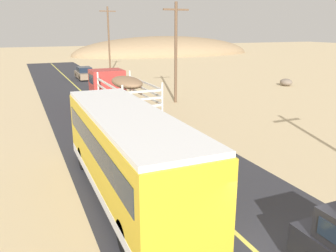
{
  "coord_description": "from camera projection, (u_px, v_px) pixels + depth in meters",
  "views": [
    {
      "loc": [
        -5.59,
        -6.28,
        6.06
      ],
      "look_at": [
        0.0,
        6.63,
        2.07
      ],
      "focal_mm": 37.04,
      "sensor_mm": 36.0,
      "label": 1
    }
  ],
  "objects": [
    {
      "name": "power_pole_far",
      "position": [
        109.0,
        38.0,
        47.61
      ],
      "size": [
        2.2,
        0.24,
        8.86
      ],
      "color": "brown",
      "rests_on": "ground"
    },
    {
      "name": "livestock_truck",
      "position": [
        114.0,
        88.0,
        25.47
      ],
      "size": [
        2.53,
        9.7,
        3.02
      ],
      "color": "#B2332D",
      "rests_on": "road_surface"
    },
    {
      "name": "car_far",
      "position": [
        85.0,
        74.0,
        42.41
      ],
      "size": [
        1.8,
        4.4,
        1.46
      ],
      "color": "#8C7259",
      "rests_on": "road_surface"
    },
    {
      "name": "distant_hill",
      "position": [
        165.0,
        54.0,
        82.95
      ],
      "size": [
        44.05,
        19.22,
        8.5
      ],
      "primitive_type": "ellipsoid",
      "color": "#997C5A",
      "rests_on": "ground"
    },
    {
      "name": "bus",
      "position": [
        128.0,
        152.0,
        12.51
      ],
      "size": [
        2.54,
        10.0,
        3.21
      ],
      "color": "gold",
      "rests_on": "road_surface"
    },
    {
      "name": "boulder_near_shoulder",
      "position": [
        286.0,
        82.0,
        37.61
      ],
      "size": [
        1.21,
        1.42,
        0.77
      ],
      "primitive_type": "ellipsoid",
      "color": "#756656",
      "rests_on": "ground"
    },
    {
      "name": "power_pole_mid",
      "position": [
        176.0,
        50.0,
        28.18
      ],
      "size": [
        2.2,
        0.24,
        8.07
      ],
      "color": "brown",
      "rests_on": "ground"
    }
  ]
}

